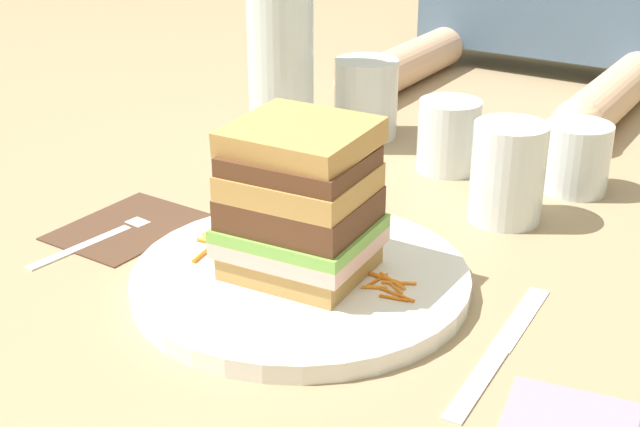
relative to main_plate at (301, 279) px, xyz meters
The scene contains 28 objects.
ground_plane 0.03m from the main_plate, 129.30° to the left, with size 3.00×3.00×0.00m, color #9E8460.
main_plate is the anchor object (origin of this frame).
sandwich 0.07m from the main_plate, 113.97° to the left, with size 0.12×0.11×0.13m.
carrot_shred_0 0.07m from the main_plate, 162.04° to the right, with size 0.00×0.00×0.02m, color orange.
carrot_shred_1 0.09m from the main_plate, 169.64° to the left, with size 0.00×0.00×0.02m, color orange.
carrot_shred_2 0.10m from the main_plate, behind, with size 0.00×0.00×0.02m, color orange.
carrot_shred_3 0.08m from the main_plate, behind, with size 0.00×0.00×0.02m, color orange.
carrot_shred_4 0.06m from the main_plate, 167.26° to the right, with size 0.00×0.00×0.02m, color orange.
carrot_shred_5 0.10m from the main_plate, behind, with size 0.00×0.00×0.02m, color orange.
carrot_shred_6 0.08m from the main_plate, behind, with size 0.00×0.00×0.02m, color orange.
carrot_shred_7 0.09m from the main_plate, 165.55° to the right, with size 0.00×0.00×0.03m, color orange.
carrot_shred_8 0.08m from the main_plate, ahead, with size 0.00×0.00×0.02m, color orange.
carrot_shred_9 0.08m from the main_plate, 18.45° to the left, with size 0.00×0.00×0.03m, color orange.
carrot_shred_10 0.09m from the main_plate, ahead, with size 0.00×0.00×0.02m, color orange.
carrot_shred_11 0.06m from the main_plate, 14.15° to the left, with size 0.00×0.00×0.03m, color orange.
carrot_shred_12 0.08m from the main_plate, 17.69° to the left, with size 0.00×0.00×0.03m, color orange.
carrot_shred_13 0.09m from the main_plate, ahead, with size 0.00×0.00×0.03m, color orange.
carrot_shred_14 0.07m from the main_plate, ahead, with size 0.00×0.00×0.02m, color orange.
carrot_shred_15 0.07m from the main_plate, 17.62° to the left, with size 0.00×0.00×0.03m, color orange.
napkin_dark 0.20m from the main_plate, behind, with size 0.10×0.13×0.00m, color #4C3323.
fork 0.21m from the main_plate, behind, with size 0.03×0.17×0.00m.
knife 0.18m from the main_plate, ahead, with size 0.03×0.20×0.00m.
juice_glass 0.24m from the main_plate, 67.50° to the left, with size 0.07×0.07×0.10m.
water_bottle 0.38m from the main_plate, 126.92° to the left, with size 0.08×0.08×0.30m.
empty_tumbler_0 0.39m from the main_plate, 111.69° to the left, with size 0.08×0.08×0.09m, color silver.
empty_tumbler_1 0.35m from the main_plate, 69.04° to the left, with size 0.07×0.07×0.07m, color silver.
empty_tumbler_2 0.31m from the main_plate, 92.15° to the left, with size 0.07×0.07×0.08m, color silver.
napkin_pink 0.25m from the main_plate, 14.36° to the right, with size 0.08×0.09×0.00m, color pink.
Camera 1 is at (0.37, -0.56, 0.35)m, focal length 49.47 mm.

